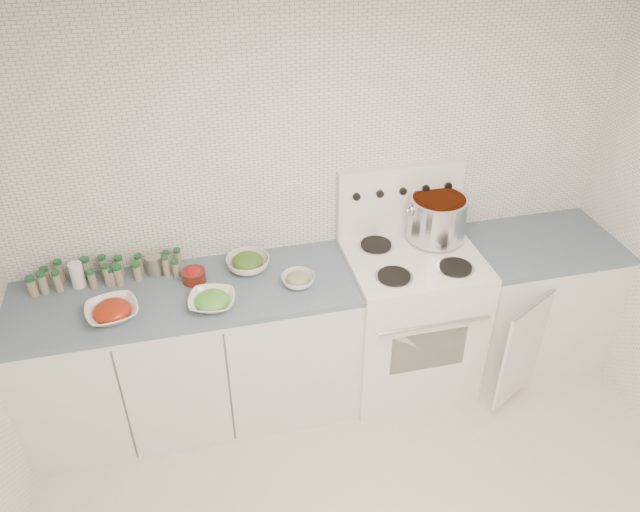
{
  "coord_description": "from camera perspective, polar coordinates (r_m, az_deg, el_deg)",
  "views": [
    {
      "loc": [
        -0.73,
        -1.55,
        2.94
      ],
      "look_at": [
        -0.08,
        1.14,
        1.05
      ],
      "focal_mm": 35.0,
      "sensor_mm": 36.0,
      "label": 1
    }
  ],
  "objects": [
    {
      "name": "bowl_pepper",
      "position": [
        3.46,
        -11.47,
        -1.72
      ],
      "size": [
        0.13,
        0.13,
        0.08
      ],
      "color": "#581A0F",
      "rests_on": "counter_left"
    },
    {
      "name": "bowl_snowpea",
      "position": [
        3.27,
        -9.85,
        -4.05
      ],
      "size": [
        0.28,
        0.28,
        0.08
      ],
      "color": "white",
      "rests_on": "counter_left"
    },
    {
      "name": "spice_cluster",
      "position": [
        3.58,
        -19.22,
        -1.39
      ],
      "size": [
        0.81,
        0.15,
        0.13
      ],
      "color": "gray",
      "rests_on": "counter_left"
    },
    {
      "name": "counter_right",
      "position": [
        4.22,
        18.53,
        -3.92
      ],
      "size": [
        0.89,
        0.82,
        0.9
      ],
      "color": "white",
      "rests_on": "ground"
    },
    {
      "name": "bowl_broccoli",
      "position": [
        3.51,
        -6.61,
        -0.59
      ],
      "size": [
        0.27,
        0.27,
        0.1
      ],
      "color": "white",
      "rests_on": "counter_left"
    },
    {
      "name": "stock_pot",
      "position": [
        3.69,
        10.67,
        3.59
      ],
      "size": [
        0.36,
        0.34,
        0.26
      ],
      "rotation": [
        0.0,
        0.0,
        0.22
      ],
      "color": "silver",
      "rests_on": "stove"
    },
    {
      "name": "bowl_tomato",
      "position": [
        3.32,
        -18.48,
        -4.79
      ],
      "size": [
        0.31,
        0.31,
        0.09
      ],
      "color": "white",
      "rests_on": "counter_left"
    },
    {
      "name": "tin_can",
      "position": [
        3.56,
        -14.9,
        -0.83
      ],
      "size": [
        0.09,
        0.09,
        0.11
      ],
      "primitive_type": "cylinder",
      "rotation": [
        0.0,
        0.0,
        -0.07
      ],
      "color": "gray",
      "rests_on": "counter_left"
    },
    {
      "name": "bowl_zucchini",
      "position": [
        3.37,
        -2.02,
        -2.15
      ],
      "size": [
        0.23,
        0.23,
        0.07
      ],
      "color": "white",
      "rests_on": "counter_left"
    },
    {
      "name": "room_walls",
      "position": [
        2.2,
        9.12,
        -5.09
      ],
      "size": [
        3.54,
        3.04,
        2.52
      ],
      "color": "white",
      "rests_on": "ground"
    },
    {
      "name": "counter_left",
      "position": [
        3.7,
        -11.55,
        -8.79
      ],
      "size": [
        1.85,
        0.62,
        0.9
      ],
      "color": "white",
      "rests_on": "ground"
    },
    {
      "name": "salt_canister",
      "position": [
        3.59,
        -21.31,
        -1.62
      ],
      "size": [
        0.09,
        0.09,
        0.14
      ],
      "primitive_type": "cylinder",
      "rotation": [
        0.0,
        0.0,
        -0.24
      ],
      "color": "white",
      "rests_on": "counter_left"
    },
    {
      "name": "stove",
      "position": [
        3.86,
        8.04,
        -5.32
      ],
      "size": [
        0.76,
        0.7,
        1.36
      ],
      "color": "white",
      "rests_on": "ground"
    }
  ]
}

